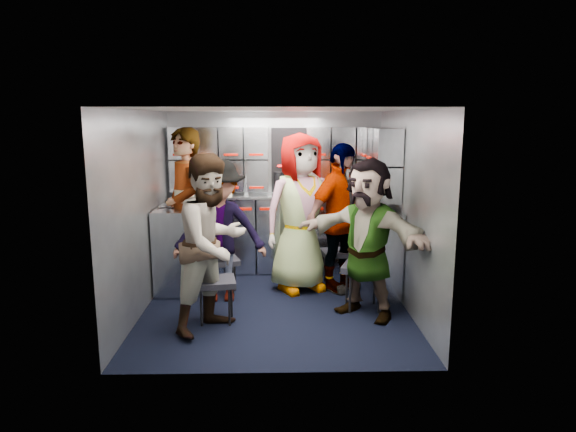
{
  "coord_description": "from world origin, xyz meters",
  "views": [
    {
      "loc": [
        0.01,
        -5.32,
        2.03
      ],
      "look_at": [
        0.14,
        0.35,
        0.93
      ],
      "focal_mm": 32.0,
      "sensor_mm": 36.0,
      "label": 1
    }
  ],
  "objects_px": {
    "jump_seat_near_left": "(216,284)",
    "attendant_arc_b": "(220,231)",
    "attendant_standing": "(186,210)",
    "attendant_arc_a": "(213,244)",
    "jump_seat_center": "(300,254)",
    "jump_seat_near_right": "(363,270)",
    "attendant_arc_d": "(340,218)",
    "jump_seat_mid_right": "(337,254)",
    "jump_seat_mid_left": "(222,263)",
    "attendant_arc_c": "(300,213)",
    "attendant_arc_e": "(367,238)"
  },
  "relations": [
    {
      "from": "jump_seat_mid_right",
      "to": "jump_seat_near_right",
      "type": "distance_m",
      "value": 0.84
    },
    {
      "from": "attendant_arc_d",
      "to": "jump_seat_mid_right",
      "type": "bearing_deg",
      "value": 48.63
    },
    {
      "from": "jump_seat_mid_right",
      "to": "attendant_arc_c",
      "type": "bearing_deg",
      "value": -161.43
    },
    {
      "from": "jump_seat_near_left",
      "to": "attendant_standing",
      "type": "height_order",
      "value": "attendant_standing"
    },
    {
      "from": "jump_seat_center",
      "to": "attendant_arc_b",
      "type": "bearing_deg",
      "value": -150.04
    },
    {
      "from": "jump_seat_near_left",
      "to": "attendant_standing",
      "type": "distance_m",
      "value": 1.25
    },
    {
      "from": "jump_seat_center",
      "to": "attendant_arc_d",
      "type": "relative_size",
      "value": 0.27
    },
    {
      "from": "jump_seat_mid_right",
      "to": "attendant_arc_e",
      "type": "distance_m",
      "value": 1.11
    },
    {
      "from": "attendant_arc_e",
      "to": "jump_seat_mid_right",
      "type": "bearing_deg",
      "value": 141.27
    },
    {
      "from": "jump_seat_near_left",
      "to": "attendant_arc_a",
      "type": "xyz_separation_m",
      "value": [
        0.0,
        -0.18,
        0.46
      ]
    },
    {
      "from": "jump_seat_mid_right",
      "to": "attendant_arc_b",
      "type": "xyz_separation_m",
      "value": [
        -1.37,
        -0.5,
        0.41
      ]
    },
    {
      "from": "attendant_arc_a",
      "to": "attendant_arc_b",
      "type": "distance_m",
      "value": 0.82
    },
    {
      "from": "jump_seat_near_left",
      "to": "attendant_arc_b",
      "type": "distance_m",
      "value": 0.75
    },
    {
      "from": "jump_seat_mid_left",
      "to": "jump_seat_near_left",
      "type": "bearing_deg",
      "value": -88.28
    },
    {
      "from": "attendant_arc_b",
      "to": "attendant_arc_e",
      "type": "bearing_deg",
      "value": -20.84
    },
    {
      "from": "attendant_standing",
      "to": "attendant_arc_c",
      "type": "bearing_deg",
      "value": 57.63
    },
    {
      "from": "jump_seat_mid_left",
      "to": "attendant_standing",
      "type": "distance_m",
      "value": 0.75
    },
    {
      "from": "jump_seat_mid_left",
      "to": "attendant_arc_b",
      "type": "relative_size",
      "value": 0.28
    },
    {
      "from": "attendant_arc_c",
      "to": "jump_seat_mid_right",
      "type": "bearing_deg",
      "value": -5.44
    },
    {
      "from": "jump_seat_mid_left",
      "to": "jump_seat_mid_right",
      "type": "bearing_deg",
      "value": 13.09
    },
    {
      "from": "jump_seat_near_left",
      "to": "jump_seat_center",
      "type": "height_order",
      "value": "jump_seat_near_left"
    },
    {
      "from": "jump_seat_near_left",
      "to": "attendant_arc_d",
      "type": "xyz_separation_m",
      "value": [
        1.34,
        0.95,
        0.48
      ]
    },
    {
      "from": "attendant_arc_a",
      "to": "attendant_arc_d",
      "type": "relative_size",
      "value": 0.98
    },
    {
      "from": "jump_seat_center",
      "to": "jump_seat_near_right",
      "type": "height_order",
      "value": "jump_seat_near_right"
    },
    {
      "from": "attendant_arc_c",
      "to": "attendant_arc_d",
      "type": "bearing_deg",
      "value": -27.21
    },
    {
      "from": "jump_seat_near_left",
      "to": "jump_seat_mid_left",
      "type": "xyz_separation_m",
      "value": [
        -0.02,
        0.82,
        -0.01
      ]
    },
    {
      "from": "jump_seat_near_right",
      "to": "jump_seat_mid_right",
      "type": "bearing_deg",
      "value": 102.26
    },
    {
      "from": "jump_seat_near_left",
      "to": "attendant_arc_b",
      "type": "xyz_separation_m",
      "value": [
        -0.02,
        0.64,
        0.4
      ]
    },
    {
      "from": "jump_seat_mid_left",
      "to": "attendant_arc_b",
      "type": "bearing_deg",
      "value": -90.0
    },
    {
      "from": "attendant_arc_d",
      "to": "attendant_arc_c",
      "type": "bearing_deg",
      "value": 135.43
    },
    {
      "from": "jump_seat_near_right",
      "to": "attendant_arc_c",
      "type": "bearing_deg",
      "value": 133.79
    },
    {
      "from": "attendant_arc_d",
      "to": "attendant_arc_e",
      "type": "distance_m",
      "value": 0.84
    },
    {
      "from": "attendant_arc_a",
      "to": "jump_seat_near_left",
      "type": "bearing_deg",
      "value": 38.22
    },
    {
      "from": "attendant_arc_d",
      "to": "jump_seat_mid_left",
      "type": "bearing_deg",
      "value": 144.4
    },
    {
      "from": "attendant_arc_c",
      "to": "jump_seat_center",
      "type": "bearing_deg",
      "value": 65.99
    },
    {
      "from": "attendant_arc_d",
      "to": "attendant_standing",
      "type": "bearing_deg",
      "value": 136.5
    },
    {
      "from": "attendant_arc_a",
      "to": "attendant_arc_b",
      "type": "height_order",
      "value": "attendant_arc_a"
    },
    {
      "from": "jump_seat_near_right",
      "to": "attendant_standing",
      "type": "height_order",
      "value": "attendant_standing"
    },
    {
      "from": "jump_seat_mid_left",
      "to": "jump_seat_center",
      "type": "xyz_separation_m",
      "value": [
        0.91,
        0.34,
        0.01
      ]
    },
    {
      "from": "jump_seat_near_right",
      "to": "attendant_arc_c",
      "type": "relative_size",
      "value": 0.28
    },
    {
      "from": "jump_seat_near_left",
      "to": "jump_seat_mid_left",
      "type": "height_order",
      "value": "jump_seat_near_left"
    },
    {
      "from": "jump_seat_center",
      "to": "jump_seat_near_right",
      "type": "distance_m",
      "value": 1.06
    },
    {
      "from": "attendant_standing",
      "to": "attendant_arc_a",
      "type": "distance_m",
      "value": 1.29
    },
    {
      "from": "jump_seat_center",
      "to": "jump_seat_mid_left",
      "type": "bearing_deg",
      "value": -159.28
    },
    {
      "from": "jump_seat_mid_right",
      "to": "attendant_arc_c",
      "type": "xyz_separation_m",
      "value": [
        -0.46,
        -0.15,
        0.55
      ]
    },
    {
      "from": "jump_seat_mid_right",
      "to": "attendant_arc_a",
      "type": "distance_m",
      "value": 1.94
    },
    {
      "from": "jump_seat_mid_right",
      "to": "attendant_arc_a",
      "type": "xyz_separation_m",
      "value": [
        -1.34,
        -1.31,
        0.47
      ]
    },
    {
      "from": "jump_seat_near_left",
      "to": "jump_seat_mid_right",
      "type": "bearing_deg",
      "value": 40.18
    },
    {
      "from": "jump_seat_near_left",
      "to": "attendant_arc_c",
      "type": "relative_size",
      "value": 0.24
    },
    {
      "from": "jump_seat_mid_left",
      "to": "attendant_arc_e",
      "type": "relative_size",
      "value": 0.27
    }
  ]
}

